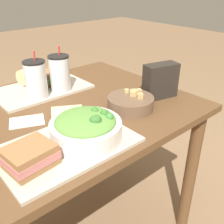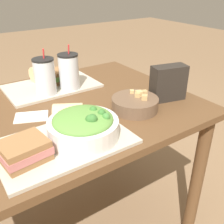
# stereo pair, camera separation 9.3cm
# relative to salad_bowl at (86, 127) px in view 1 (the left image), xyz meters

# --- Properties ---
(dining_table) EXTENTS (1.26, 0.85, 0.75)m
(dining_table) POSITION_rel_salad_bowl_xyz_m (-0.02, 0.27, -0.17)
(dining_table) COLOR brown
(dining_table) RESTS_ON ground_plane
(tray_near) EXTENTS (0.44, 0.28, 0.01)m
(tray_near) POSITION_rel_salad_bowl_xyz_m (-0.07, 0.02, -0.05)
(tray_near) COLOR #BCB29E
(tray_near) RESTS_ON dining_table
(tray_far) EXTENTS (0.44, 0.28, 0.01)m
(tray_far) POSITION_rel_salad_bowl_xyz_m (0.10, 0.51, -0.05)
(tray_far) COLOR #BCB29E
(tray_far) RESTS_ON dining_table
(salad_bowl) EXTENTS (0.24, 0.24, 0.10)m
(salad_bowl) POSITION_rel_salad_bowl_xyz_m (0.00, 0.00, 0.00)
(salad_bowl) COLOR white
(salad_bowl) RESTS_ON tray_near
(soup_bowl) EXTENTS (0.19, 0.19, 0.07)m
(soup_bowl) POSITION_rel_salad_bowl_xyz_m (0.29, 0.08, -0.03)
(soup_bowl) COLOR brown
(soup_bowl) RESTS_ON dining_table
(sandwich_near) EXTENTS (0.15, 0.13, 0.06)m
(sandwich_near) POSITION_rel_salad_bowl_xyz_m (-0.20, -0.01, -0.01)
(sandwich_near) COLOR olive
(sandwich_near) RESTS_ON tray_near
(baguette_near) EXTENTS (0.13, 0.12, 0.08)m
(baguette_near) POSITION_rel_salad_bowl_xyz_m (0.00, 0.11, -0.01)
(baguette_near) COLOR #DBBC84
(baguette_near) RESTS_ON tray_near
(sandwich_far) EXTENTS (0.15, 0.11, 0.06)m
(sandwich_far) POSITION_rel_salad_bowl_xyz_m (0.11, 0.53, -0.01)
(sandwich_far) COLOR olive
(sandwich_far) RESTS_ON tray_far
(baguette_far) EXTENTS (0.12, 0.10, 0.08)m
(baguette_far) POSITION_rel_salad_bowl_xyz_m (0.09, 0.61, -0.01)
(baguette_far) COLOR #DBBC84
(baguette_far) RESTS_ON tray_far
(drink_cup_dark) EXTENTS (0.10, 0.10, 0.21)m
(drink_cup_dark) POSITION_rel_salad_bowl_xyz_m (0.04, 0.42, 0.03)
(drink_cup_dark) COLOR silver
(drink_cup_dark) RESTS_ON tray_far
(drink_cup_red) EXTENTS (0.10, 0.10, 0.21)m
(drink_cup_red) POSITION_rel_salad_bowl_xyz_m (0.16, 0.42, 0.03)
(drink_cup_red) COLOR silver
(drink_cup_red) RESTS_ON tray_far
(chip_bag) EXTENTS (0.17, 0.10, 0.16)m
(chip_bag) POSITION_rel_salad_bowl_xyz_m (0.47, 0.08, 0.02)
(chip_bag) COLOR #28231E
(chip_bag) RESTS_ON dining_table
(napkin_folded) EXTENTS (0.15, 0.13, 0.00)m
(napkin_folded) POSITION_rel_salad_bowl_xyz_m (-0.09, 0.26, -0.06)
(napkin_folded) COLOR silver
(napkin_folded) RESTS_ON dining_table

